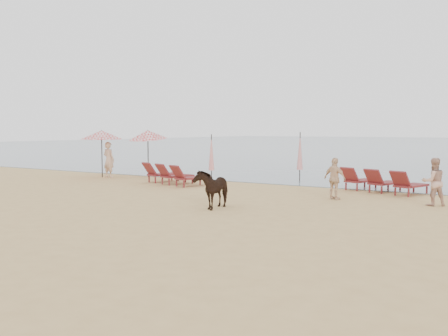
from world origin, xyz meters
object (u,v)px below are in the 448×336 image
object	(u,v)px
umbrella_open_left_b	(148,135)
umbrella_closed_right	(300,151)
beachgoer_right_a	(434,182)
beachgoer_right_b	(335,179)
lounger_cluster_left	(173,174)
cow	(213,188)
umbrella_closed_left	(211,153)
umbrella_open_left_a	(102,135)
lounger_cluster_right	(382,181)
beachgoer_left	(109,160)

from	to	relation	value
umbrella_open_left_b	umbrella_closed_right	distance (m)	8.04
beachgoer_right_a	beachgoer_right_b	distance (m)	3.24
lounger_cluster_left	cow	world-z (taller)	cow
beachgoer_right_a	umbrella_closed_left	bearing A→B (deg)	-46.25
umbrella_closed_right	cow	world-z (taller)	umbrella_closed_right
umbrella_closed_left	umbrella_open_left_a	bearing A→B (deg)	-169.66
lounger_cluster_right	beachgoer_right_a	world-z (taller)	beachgoer_right_a
umbrella_closed_left	cow	bearing A→B (deg)	-56.45
beachgoer_left	umbrella_closed_right	bearing A→B (deg)	-159.34
lounger_cluster_right	beachgoer_left	world-z (taller)	beachgoer_left
lounger_cluster_left	beachgoer_left	distance (m)	4.86
umbrella_open_left_a	beachgoer_right_a	world-z (taller)	umbrella_open_left_a
lounger_cluster_left	umbrella_open_left_b	size ratio (longest dim) A/B	1.31
umbrella_closed_right	cow	bearing A→B (deg)	-84.71
umbrella_open_left_b	beachgoer_right_a	distance (m)	14.81
lounger_cluster_right	cow	xyz separation A→B (m)	(-3.56, -6.79, 0.18)
lounger_cluster_left	cow	xyz separation A→B (m)	(5.26, -4.77, 0.18)
umbrella_closed_left	cow	xyz separation A→B (m)	(4.35, -6.57, -0.77)
lounger_cluster_left	beachgoer_right_b	bearing A→B (deg)	11.82
beachgoer_right_a	umbrella_closed_right	bearing A→B (deg)	-68.02
umbrella_open_left_b	beachgoer_left	size ratio (longest dim) A/B	1.38
umbrella_closed_left	umbrella_open_left_b	bearing A→B (deg)	174.66
umbrella_open_left_a	umbrella_open_left_b	size ratio (longest dim) A/B	0.96
umbrella_closed_left	cow	distance (m)	7.91
lounger_cluster_right	umbrella_closed_left	distance (m)	7.97
cow	umbrella_closed_left	bearing A→B (deg)	116.37
umbrella_closed_left	umbrella_closed_right	xyz separation A→B (m)	(3.53, 2.29, 0.06)
umbrella_open_left_a	umbrella_closed_right	world-z (taller)	umbrella_open_left_a
beachgoer_left	beachgoer_right_b	distance (m)	12.80
umbrella_open_left_b	umbrella_closed_left	world-z (taller)	umbrella_open_left_b
umbrella_closed_right	beachgoer_left	bearing A→B (deg)	-160.25
lounger_cluster_right	cow	size ratio (longest dim) A/B	2.26
lounger_cluster_right	beachgoer_left	bearing A→B (deg)	-155.48
cow	beachgoer_left	size ratio (longest dim) A/B	0.81
umbrella_open_left_b	umbrella_closed_left	distance (m)	4.34
lounger_cluster_left	beachgoer_left	size ratio (longest dim) A/B	1.82
umbrella_open_left_b	beachgoer_left	bearing A→B (deg)	-111.94
umbrella_closed_right	beachgoer_left	xyz separation A→B (m)	(-9.22, -3.31, -0.53)
beachgoer_left	beachgoer_right_a	size ratio (longest dim) A/B	1.17
umbrella_open_left_a	umbrella_open_left_b	distance (m)	2.37
lounger_cluster_right	beachgoer_left	size ratio (longest dim) A/B	1.82
lounger_cluster_left	umbrella_closed_right	size ratio (longest dim) A/B	1.42
lounger_cluster_right	umbrella_open_left_b	distance (m)	12.29
lounger_cluster_right	umbrella_open_left_b	world-z (taller)	umbrella_open_left_b
beachgoer_right_b	cow	bearing A→B (deg)	72.42
umbrella_open_left_a	umbrella_closed_left	bearing A→B (deg)	18.91
beachgoer_left	beachgoer_right_a	world-z (taller)	beachgoer_left
beachgoer_left	beachgoer_right_a	bearing A→B (deg)	176.12
umbrella_closed_right	beachgoer_right_b	xyz separation A→B (m)	(3.47, -4.97, -0.71)
lounger_cluster_right	umbrella_open_left_a	world-z (taller)	umbrella_open_left_a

